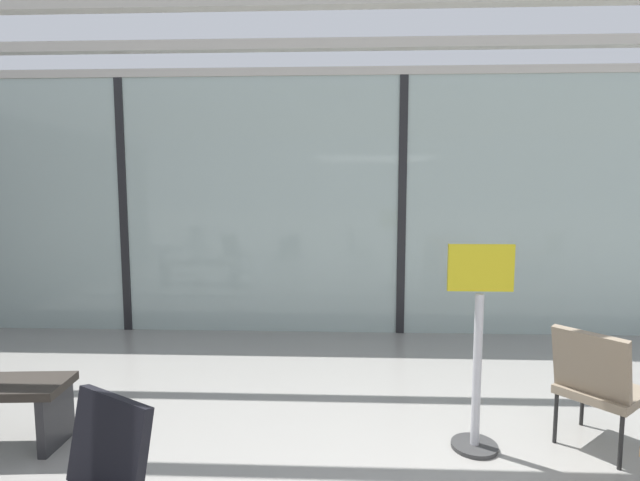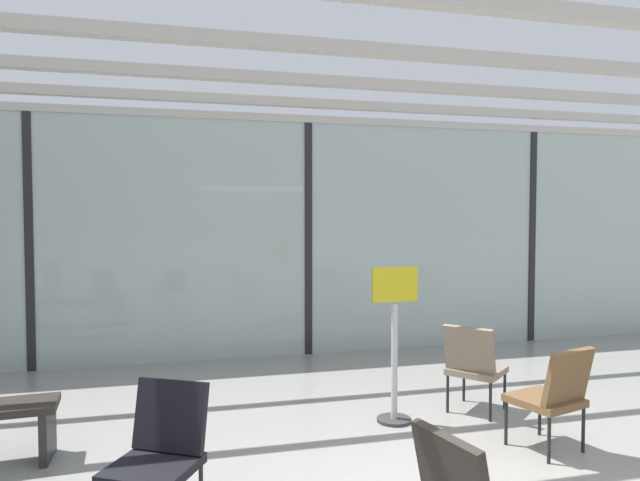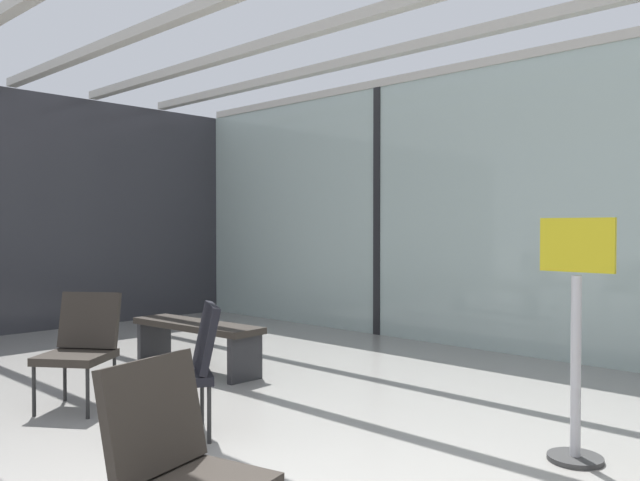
{
  "view_description": "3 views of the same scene",
  "coord_description": "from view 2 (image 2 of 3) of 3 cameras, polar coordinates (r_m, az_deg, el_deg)",
  "views": [
    {
      "loc": [
        -0.76,
        -0.77,
        1.8
      ],
      "look_at": [
        -1.12,
        7.66,
        0.91
      ],
      "focal_mm": 26.82,
      "sensor_mm": 36.0,
      "label": 1
    },
    {
      "loc": [
        -1.76,
        -2.43,
        1.91
      ],
      "look_at": [
        0.44,
        6.23,
        1.52
      ],
      "focal_mm": 31.94,
      "sensor_mm": 36.0,
      "label": 2
    },
    {
      "loc": [
        1.73,
        -1.34,
        1.38
      ],
      "look_at": [
        -1.41,
        1.92,
        1.29
      ],
      "focal_mm": 36.3,
      "sensor_mm": 36.0,
      "label": 3
    }
  ],
  "objects": [
    {
      "name": "ceiling_slats",
      "position": [
        4.86,
        8.02,
        18.17
      ],
      "size": [
        13.72,
        6.72,
        0.1
      ],
      "color": "#B7B2A8",
      "rests_on": "glass_curtain_wall"
    },
    {
      "name": "lounge_chair_3",
      "position": [
        5.1,
        22.4,
        -13.85
      ],
      "size": [
        0.61,
        0.64,
        0.87
      ],
      "rotation": [
        0.0,
        0.0,
        3.42
      ],
      "color": "brown",
      "rests_on": "ground"
    },
    {
      "name": "window_mullion_2",
      "position": [
        9.27,
        20.33,
        0.35
      ],
      "size": [
        0.1,
        0.12,
        3.18
      ],
      "primitive_type": "cube",
      "color": "black",
      "rests_on": "ground"
    },
    {
      "name": "lounge_chair_6",
      "position": [
        3.83,
        -15.72,
        -19.33
      ],
      "size": [
        0.68,
        0.69,
        0.87
      ],
      "rotation": [
        0.0,
        0.0,
        5.77
      ],
      "color": "black",
      "rests_on": "ground"
    },
    {
      "name": "window_mullion_1",
      "position": [
        7.84,
        -1.24,
        0.13
      ],
      "size": [
        0.1,
        0.12,
        3.18
      ],
      "primitive_type": "cube",
      "color": "black",
      "rests_on": "ground"
    },
    {
      "name": "glass_curtain_wall",
      "position": [
        7.84,
        -1.24,
        0.13
      ],
      "size": [
        14.0,
        0.08,
        3.18
      ],
      "primitive_type": "cube",
      "color": "#A3B7B2",
      "rests_on": "ground"
    },
    {
      "name": "info_sign",
      "position": [
        5.4,
        7.47,
        -10.74
      ],
      "size": [
        0.44,
        0.32,
        1.44
      ],
      "color": "#333333",
      "rests_on": "ground"
    },
    {
      "name": "window_mullion_0",
      "position": [
        7.83,
        -27.06,
        -0.14
      ],
      "size": [
        0.1,
        0.12,
        3.18
      ],
      "primitive_type": "cube",
      "color": "black",
      "rests_on": "ground"
    },
    {
      "name": "parked_airplane",
      "position": [
        11.87,
        -12.07,
        2.74
      ],
      "size": [
        12.91,
        3.94,
        3.94
      ],
      "color": "silver",
      "rests_on": "ground"
    },
    {
      "name": "lounge_chair_5",
      "position": [
        5.8,
        15.13,
        -11.75
      ],
      "size": [
        0.71,
        0.71,
        0.87
      ],
      "rotation": [
        0.0,
        0.0,
        2.27
      ],
      "color": "#7F705B",
      "rests_on": "ground"
    }
  ]
}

